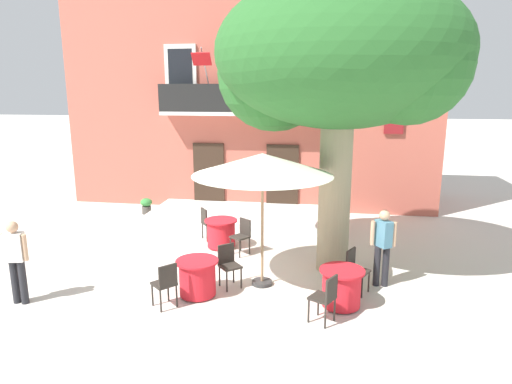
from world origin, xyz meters
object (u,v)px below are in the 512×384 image
cafe_chair_middle_0 (326,296)px  cafe_chair_near_tree_1 (242,234)px  cafe_table_middle (341,287)px  pedestrian_mid_plaza (16,258)px  pedestrian_near_entrance (383,243)px  cafe_table_front (197,277)px  cafe_chair_front_1 (166,282)px  cafe_umbrella (262,165)px  plane_tree (336,60)px  cafe_table_near_tree (221,233)px  cafe_chair_near_tree_0 (208,221)px  ground_planter_left (146,205)px  cafe_chair_front_0 (228,263)px  cafe_chair_middle_1 (355,268)px

cafe_chair_middle_0 → cafe_chair_near_tree_1: bearing=124.0°
cafe_table_middle → pedestrian_mid_plaza: size_ratio=0.52×
pedestrian_near_entrance → cafe_table_front: bearing=-163.7°
cafe_table_front → cafe_chair_front_1: (-0.44, -0.61, 0.14)m
cafe_umbrella → cafe_table_middle: bearing=-24.0°
plane_tree → cafe_table_front: bearing=-144.0°
cafe_table_near_tree → cafe_chair_middle_0: bearing=-51.9°
plane_tree → cafe_table_middle: 4.74m
cafe_chair_near_tree_0 → cafe_umbrella: size_ratio=0.31×
ground_planter_left → cafe_chair_front_1: bearing=-64.0°
cafe_chair_front_1 → plane_tree: bearing=39.4°
cafe_chair_front_0 → pedestrian_near_entrance: (3.20, 0.54, 0.42)m
pedestrian_mid_plaza → cafe_chair_front_0: bearing=20.4°
cafe_table_middle → cafe_chair_front_0: cafe_chair_front_0 is taller
cafe_chair_middle_0 → cafe_chair_front_1: same height
cafe_umbrella → cafe_chair_near_tree_1: bearing=114.0°
cafe_chair_near_tree_0 → ground_planter_left: size_ratio=1.69×
cafe_chair_near_tree_1 → cafe_chair_front_0: same height
cafe_table_front → cafe_chair_near_tree_0: bearing=102.1°
cafe_chair_middle_1 → cafe_chair_front_1: same height
cafe_chair_front_1 → pedestrian_mid_plaza: size_ratio=0.54×
cafe_table_near_tree → cafe_chair_middle_0: 4.53m
cafe_chair_front_0 → cafe_umbrella: cafe_umbrella is taller
cafe_chair_middle_1 → pedestrian_mid_plaza: pedestrian_mid_plaza is taller
cafe_chair_front_0 → cafe_umbrella: size_ratio=0.31×
cafe_table_middle → cafe_umbrella: (-1.66, 0.74, 2.22)m
cafe_umbrella → pedestrian_near_entrance: size_ratio=1.73×
plane_tree → cafe_table_middle: plane_tree is taller
cafe_chair_front_1 → ground_planter_left: cafe_chair_front_1 is taller
cafe_chair_middle_0 → cafe_chair_front_0: (-2.06, 1.24, 0.00)m
cafe_chair_front_0 → cafe_umbrella: (0.69, 0.19, 2.08)m
ground_planter_left → pedestrian_mid_plaza: size_ratio=0.32×
cafe_table_middle → cafe_chair_front_1: bearing=-169.5°
cafe_table_near_tree → cafe_table_front: same height
cafe_table_front → cafe_chair_front_1: 0.77m
cafe_table_near_tree → cafe_table_front: 2.87m
cafe_chair_near_tree_1 → pedestrian_near_entrance: 3.59m
cafe_chair_front_0 → cafe_chair_middle_0: bearing=-31.1°
cafe_table_front → pedestrian_near_entrance: 3.92m
pedestrian_mid_plaza → cafe_chair_middle_1: bearing=13.7°
cafe_chair_near_tree_0 → cafe_chair_middle_0: bearing=-51.1°
cafe_table_near_tree → cafe_table_front: size_ratio=1.00×
cafe_chair_front_1 → cafe_umbrella: 2.98m
pedestrian_mid_plaza → cafe_chair_near_tree_1: bearing=41.7°
cafe_table_middle → pedestrian_mid_plaza: pedestrian_mid_plaza is taller
cafe_chair_near_tree_1 → ground_planter_left: cafe_chair_near_tree_1 is taller
cafe_table_near_tree → cafe_chair_near_tree_1: cafe_chair_near_tree_1 is taller
cafe_chair_middle_1 → cafe_chair_front_1: (-3.59, -1.31, 0.00)m
cafe_table_front → pedestrian_mid_plaza: pedestrian_mid_plaza is taller
cafe_chair_front_1 → ground_planter_left: 7.00m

